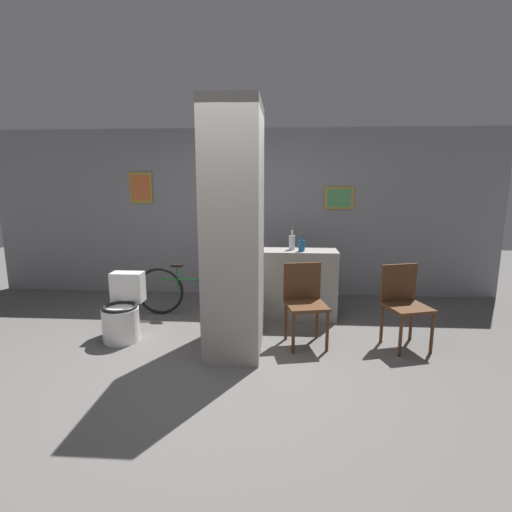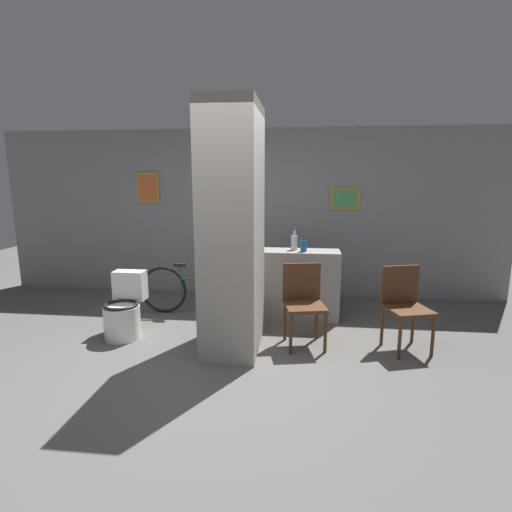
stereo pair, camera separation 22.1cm
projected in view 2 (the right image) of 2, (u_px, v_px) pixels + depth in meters
The scene contains 10 objects.
ground_plane at pixel (213, 366), 4.00m from camera, with size 14.00×14.00×0.00m, color #5B5956.
wall_back at pixel (247, 213), 6.31m from camera, with size 8.00×0.09×2.60m.
pillar_center at pixel (233, 230), 4.24m from camera, with size 0.60×1.04×2.60m.
counter_shelf at pixel (293, 284), 5.31m from camera, with size 1.20×0.44×0.92m.
toilet at pixel (124, 311), 4.71m from camera, with size 0.42×0.58×0.75m.
chair_near_pillar at pixel (304, 300), 4.44m from camera, with size 0.51×0.51×0.91m.
chair_by_doorway at pixel (405, 303), 4.33m from camera, with size 0.53×0.53×0.91m.
bicycle at pixel (199, 290), 5.47m from camera, with size 1.66×0.42×0.71m.
bottle_tall at pixel (294, 242), 5.24m from camera, with size 0.08×0.08×0.29m.
bottle_short at pixel (304, 245), 5.12m from camera, with size 0.08×0.08×0.23m.
Camera 2 is at (0.86, -3.64, 1.84)m, focal length 28.00 mm.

